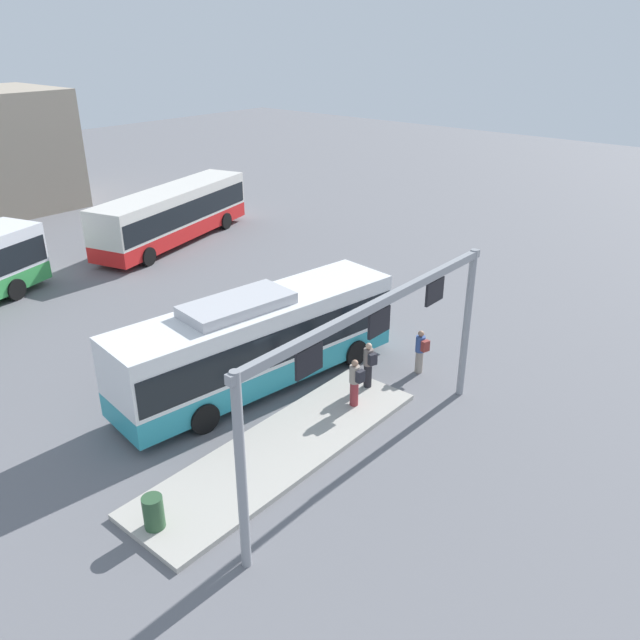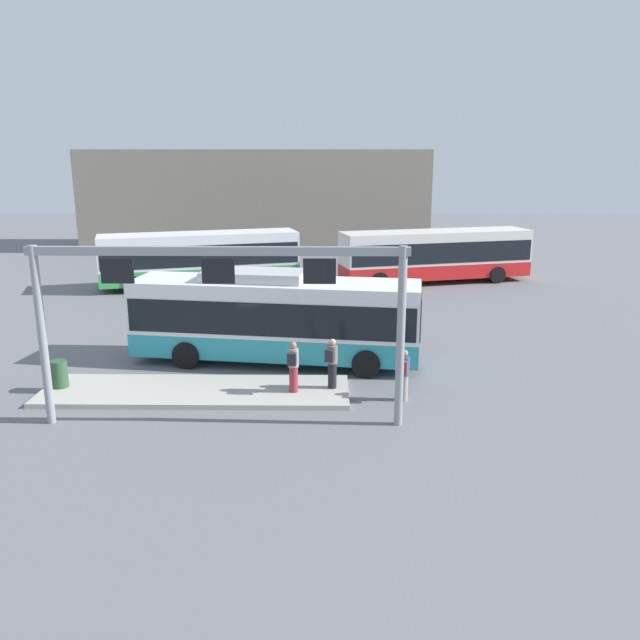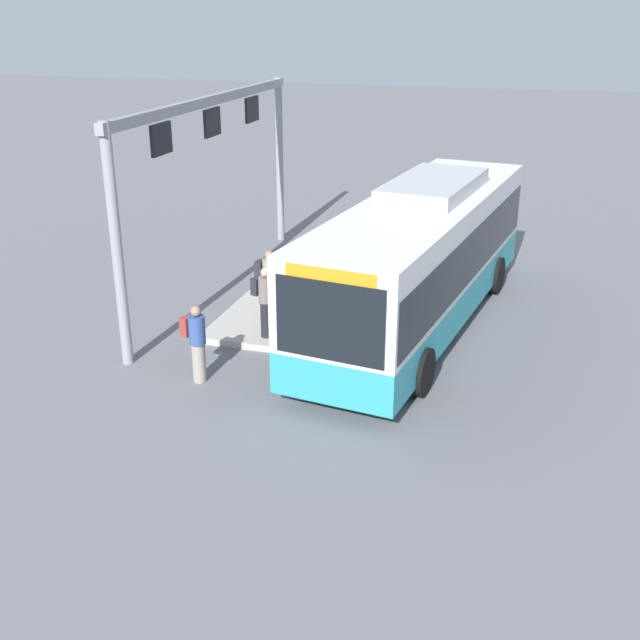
{
  "view_description": "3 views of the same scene",
  "coord_description": "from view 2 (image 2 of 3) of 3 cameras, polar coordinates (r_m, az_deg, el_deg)",
  "views": [
    {
      "loc": [
        -13.61,
        -14.31,
        11.53
      ],
      "look_at": [
        2.86,
        -0.33,
        1.58
      ],
      "focal_mm": 35.92,
      "sensor_mm": 36.0,
      "label": 1
    },
    {
      "loc": [
        1.94,
        -23.14,
        7.67
      ],
      "look_at": [
        1.65,
        -0.91,
        1.87
      ],
      "focal_mm": 36.38,
      "sensor_mm": 36.0,
      "label": 2
    },
    {
      "loc": [
        17.49,
        2.77,
        7.27
      ],
      "look_at": [
        3.52,
        -1.43,
        1.33
      ],
      "focal_mm": 43.43,
      "sensor_mm": 36.0,
      "label": 3
    }
  ],
  "objects": [
    {
      "name": "ground_plane",
      "position": [
        24.46,
        -3.86,
        -3.7
      ],
      "size": [
        120.0,
        120.0,
        0.0
      ],
      "primitive_type": "plane",
      "color": "slate"
    },
    {
      "name": "platform_curb",
      "position": [
        21.68,
        -10.89,
        -6.16
      ],
      "size": [
        10.0,
        2.8,
        0.16
      ],
      "primitive_type": "cube",
      "color": "#B2ADA3",
      "rests_on": "ground"
    },
    {
      "name": "bus_main",
      "position": [
        23.95,
        -3.94,
        0.42
      ],
      "size": [
        10.81,
        3.95,
        3.46
      ],
      "rotation": [
        0.0,
        0.0,
        -0.14
      ],
      "color": "teal",
      "rests_on": "ground"
    },
    {
      "name": "bus_background_left",
      "position": [
        38.54,
        -10.5,
        5.58
      ],
      "size": [
        11.57,
        5.71,
        3.1
      ],
      "rotation": [
        0.0,
        0.0,
        3.44
      ],
      "color": "green",
      "rests_on": "ground"
    },
    {
      "name": "bus_background_right",
      "position": [
        39.57,
        10.11,
        5.83
      ],
      "size": [
        11.7,
        5.4,
        3.1
      ],
      "rotation": [
        0.0,
        0.0,
        3.41
      ],
      "color": "red",
      "rests_on": "ground"
    },
    {
      "name": "person_boarding",
      "position": [
        20.61,
        7.38,
        -4.73
      ],
      "size": [
        0.44,
        0.59,
        1.67
      ],
      "rotation": [
        0.0,
        0.0,
        1.29
      ],
      "color": "gray",
      "rests_on": "ground"
    },
    {
      "name": "person_waiting_near",
      "position": [
        20.72,
        -2.37,
        -4.04
      ],
      "size": [
        0.38,
        0.56,
        1.67
      ],
      "rotation": [
        0.0,
        0.0,
        1.44
      ],
      "color": "maroon",
      "rests_on": "platform_curb"
    },
    {
      "name": "person_waiting_mid",
      "position": [
        21.04,
        1.06,
        -3.73
      ],
      "size": [
        0.48,
        0.6,
        1.67
      ],
      "rotation": [
        0.0,
        0.0,
        1.2
      ],
      "color": "black",
      "rests_on": "platform_curb"
    },
    {
      "name": "platform_sign_gantry",
      "position": [
        18.12,
        -8.86,
        2.15
      ],
      "size": [
        10.5,
        0.24,
        5.2
      ],
      "color": "gray",
      "rests_on": "ground"
    },
    {
      "name": "station_building",
      "position": [
        54.07,
        -5.47,
        10.56
      ],
      "size": [
        27.11,
        8.0,
        7.82
      ],
      "primitive_type": "cube",
      "color": "tan",
      "rests_on": "ground"
    },
    {
      "name": "trash_bin",
      "position": [
        22.93,
        -21.93,
        -4.42
      ],
      "size": [
        0.52,
        0.52,
        0.9
      ],
      "primitive_type": "cylinder",
      "color": "#2D5133",
      "rests_on": "platform_curb"
    }
  ]
}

